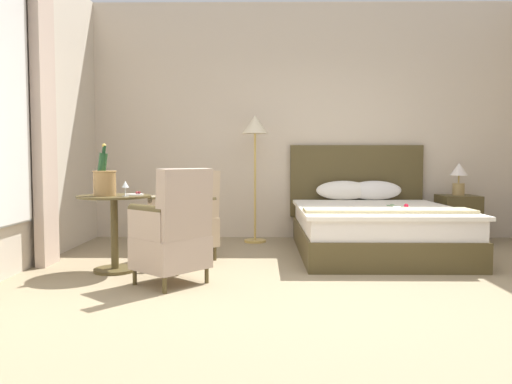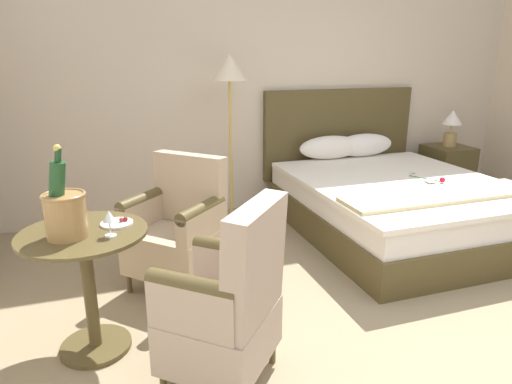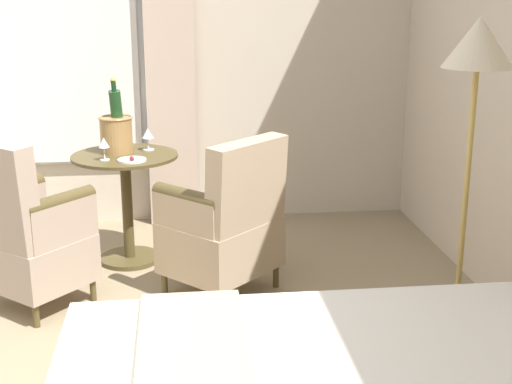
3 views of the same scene
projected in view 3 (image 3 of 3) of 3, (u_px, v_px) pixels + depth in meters
wall_window_side at (5, 12)px, 5.10m from camera, size 0.27×6.10×3.17m
floor_lamp_brass at (476, 74)px, 3.32m from camera, size 0.33×0.33×1.63m
side_table_round at (127, 195)px, 4.63m from camera, size 0.68×0.68×0.72m
champagne_bucket at (116, 130)px, 4.58m from camera, size 0.22×0.22×0.49m
wine_glass_near_bucket at (104, 144)px, 4.38m from camera, size 0.07×0.07×0.14m
wine_glass_near_edge at (148, 135)px, 4.66m from camera, size 0.08×0.08×0.14m
snack_plate at (132, 160)px, 4.39m from camera, size 0.18×0.18×0.04m
armchair_by_window at (226, 224)px, 4.13m from camera, size 0.79×0.79×0.95m
armchair_facing_bed at (27, 234)px, 3.95m from camera, size 0.72×0.73×0.99m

